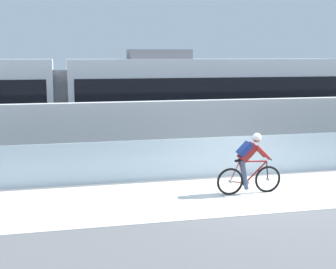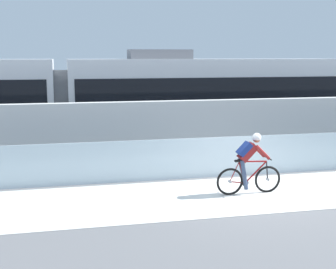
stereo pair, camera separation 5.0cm
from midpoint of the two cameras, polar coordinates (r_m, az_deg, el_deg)
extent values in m
plane|color=slate|center=(12.49, 10.20, -7.15)|extent=(200.00, 200.00, 0.00)
cube|color=silver|center=(12.49, 10.20, -7.12)|extent=(32.00, 3.20, 0.01)
cube|color=silver|center=(14.01, 7.35, -2.70)|extent=(32.00, 0.05, 1.20)
cube|color=silver|center=(15.59, 5.14, 0.34)|extent=(32.00, 0.36, 2.13)
cube|color=#595654|center=(18.12, 2.70, -1.74)|extent=(32.00, 0.08, 0.01)
cube|color=#595654|center=(19.49, 1.59, -0.93)|extent=(32.00, 0.08, 0.01)
cube|color=#232326|center=(18.28, -19.67, -1.06)|extent=(1.40, 1.88, 0.20)
cylinder|color=black|center=(18.99, -19.40, -0.85)|extent=(0.60, 0.10, 0.60)
cube|color=silver|center=(18.81, 5.00, 4.49)|extent=(11.00, 2.50, 3.10)
cube|color=black|center=(18.78, 5.02, 5.55)|extent=(10.56, 2.54, 1.04)
cube|color=orange|center=(18.98, 4.94, 0.37)|extent=(10.78, 2.53, 0.28)
cube|color=slate|center=(18.23, -0.95, 9.81)|extent=(2.40, 1.10, 0.36)
cube|color=#232326|center=(18.26, -5.66, -0.55)|extent=(1.40, 1.88, 0.20)
cylinder|color=black|center=(17.58, -5.37, -1.15)|extent=(0.60, 0.10, 0.60)
cylinder|color=black|center=(18.98, -5.92, -0.35)|extent=(0.60, 0.10, 0.60)
cube|color=#232326|center=(20.34, 14.43, 0.23)|extent=(1.40, 1.88, 0.20)
cylinder|color=black|center=(19.72, 15.37, -0.27)|extent=(0.60, 0.10, 0.60)
cylinder|color=black|center=(20.98, 13.54, 0.38)|extent=(0.60, 0.10, 0.60)
cube|color=black|center=(21.10, 19.30, 4.54)|extent=(0.16, 2.54, 2.94)
cylinder|color=#59595B|center=(17.93, -12.85, 4.04)|extent=(0.60, 2.30, 2.30)
torus|color=black|center=(12.58, 12.22, -5.39)|extent=(0.72, 0.06, 0.72)
cylinder|color=#99999E|center=(12.58, 12.22, -5.39)|extent=(0.07, 0.10, 0.07)
torus|color=black|center=(12.18, 7.70, -5.75)|extent=(0.72, 0.06, 0.72)
cylinder|color=#99999E|center=(12.18, 7.70, -5.75)|extent=(0.07, 0.10, 0.07)
cylinder|color=maroon|center=(12.39, 10.83, -4.55)|extent=(0.60, 0.04, 0.58)
cylinder|color=maroon|center=(12.24, 9.20, -4.60)|extent=(0.22, 0.04, 0.59)
cylinder|color=maroon|center=(12.29, 10.49, -3.26)|extent=(0.76, 0.04, 0.07)
cylinder|color=maroon|center=(12.26, 8.64, -5.81)|extent=(0.43, 0.03, 0.09)
cylinder|color=maroon|center=(12.16, 8.28, -4.53)|extent=(0.27, 0.02, 0.53)
cylinder|color=black|center=(12.51, 12.15, -4.32)|extent=(0.08, 0.03, 0.49)
cube|color=black|center=(12.14, 8.85, -3.21)|extent=(0.24, 0.10, 0.05)
cylinder|color=black|center=(12.42, 12.10, -2.78)|extent=(0.03, 0.58, 0.03)
cylinder|color=#262628|center=(12.35, 9.56, -5.87)|extent=(0.18, 0.02, 0.18)
cube|color=maroon|center=(12.17, 9.84, -2.16)|extent=(0.50, 0.28, 0.51)
cube|color=navy|center=(12.12, 9.44, -1.76)|extent=(0.38, 0.30, 0.38)
sphere|color=#997051|center=(12.20, 10.93, -0.52)|extent=(0.20, 0.20, 0.20)
sphere|color=silver|center=(12.19, 10.93, -0.35)|extent=(0.23, 0.23, 0.23)
cylinder|color=maroon|center=(12.17, 11.69, -2.18)|extent=(0.41, 0.08, 0.41)
cylinder|color=maroon|center=(12.45, 11.08, -1.89)|extent=(0.41, 0.08, 0.41)
cylinder|color=#384766|center=(12.18, 9.44, -4.90)|extent=(0.25, 0.11, 0.79)
cylinder|color=#384766|center=(12.31, 9.15, -4.06)|extent=(0.25, 0.11, 0.52)
camera|label=1|loc=(0.03, -89.90, 0.02)|focal=49.73mm
camera|label=2|loc=(0.03, 90.10, -0.02)|focal=49.73mm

